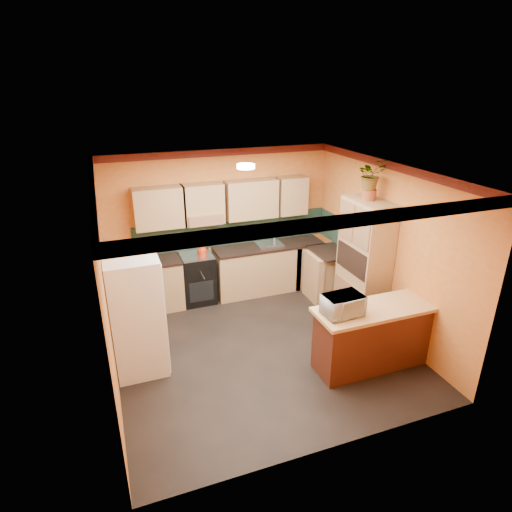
# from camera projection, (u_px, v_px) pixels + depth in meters

# --- Properties ---
(room_shell) EXTENTS (4.24, 4.24, 2.72)m
(room_shell) POSITION_uv_depth(u_px,v_px,m) (255.00, 211.00, 6.03)
(room_shell) COLOR black
(room_shell) RESTS_ON ground
(base_cabinets_back) EXTENTS (3.65, 0.60, 0.88)m
(base_cabinets_back) POSITION_uv_depth(u_px,v_px,m) (230.00, 274.00, 8.00)
(base_cabinets_back) COLOR tan
(base_cabinets_back) RESTS_ON ground
(countertop_back) EXTENTS (3.65, 0.62, 0.04)m
(countertop_back) POSITION_uv_depth(u_px,v_px,m) (230.00, 251.00, 7.82)
(countertop_back) COLOR black
(countertop_back) RESTS_ON base_cabinets_back
(stove) EXTENTS (0.58, 0.58, 0.91)m
(stove) POSITION_uv_depth(u_px,v_px,m) (198.00, 278.00, 7.79)
(stove) COLOR black
(stove) RESTS_ON ground
(kettle) EXTENTS (0.23, 0.23, 0.18)m
(kettle) POSITION_uv_depth(u_px,v_px,m) (202.00, 251.00, 7.57)
(kettle) COLOR #B0260B
(kettle) RESTS_ON stove
(sink) EXTENTS (0.48, 0.40, 0.03)m
(sink) POSITION_uv_depth(u_px,v_px,m) (269.00, 244.00, 8.05)
(sink) COLOR silver
(sink) RESTS_ON countertop_back
(base_cabinets_right) EXTENTS (0.60, 0.80, 0.88)m
(base_cabinets_right) POSITION_uv_depth(u_px,v_px,m) (329.00, 275.00, 7.95)
(base_cabinets_right) COLOR tan
(base_cabinets_right) RESTS_ON ground
(countertop_right) EXTENTS (0.62, 0.80, 0.04)m
(countertop_right) POSITION_uv_depth(u_px,v_px,m) (331.00, 252.00, 7.78)
(countertop_right) COLOR black
(countertop_right) RESTS_ON base_cabinets_right
(fridge) EXTENTS (0.68, 0.66, 1.70)m
(fridge) POSITION_uv_depth(u_px,v_px,m) (137.00, 316.00, 5.77)
(fridge) COLOR white
(fridge) RESTS_ON ground
(pantry) EXTENTS (0.48, 0.90, 2.10)m
(pantry) POSITION_uv_depth(u_px,v_px,m) (364.00, 264.00, 6.91)
(pantry) COLOR tan
(pantry) RESTS_ON ground
(fern_pot) EXTENTS (0.22, 0.22, 0.16)m
(fern_pot) POSITION_uv_depth(u_px,v_px,m) (369.00, 195.00, 6.52)
(fern_pot) COLOR brown
(fern_pot) RESTS_ON pantry
(fern) EXTENTS (0.43, 0.37, 0.46)m
(fern) POSITION_uv_depth(u_px,v_px,m) (371.00, 174.00, 6.40)
(fern) COLOR tan
(fern) RESTS_ON fern_pot
(breakfast_bar) EXTENTS (1.80, 0.55, 0.88)m
(breakfast_bar) POSITION_uv_depth(u_px,v_px,m) (378.00, 337.00, 6.03)
(breakfast_bar) COLOR #511E12
(breakfast_bar) RESTS_ON ground
(bar_top) EXTENTS (1.90, 0.65, 0.05)m
(bar_top) POSITION_uv_depth(u_px,v_px,m) (382.00, 308.00, 5.86)
(bar_top) COLOR tan
(bar_top) RESTS_ON breakfast_bar
(microwave) EXTENTS (0.53, 0.38, 0.28)m
(microwave) POSITION_uv_depth(u_px,v_px,m) (343.00, 305.00, 5.59)
(microwave) COLOR white
(microwave) RESTS_ON bar_top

